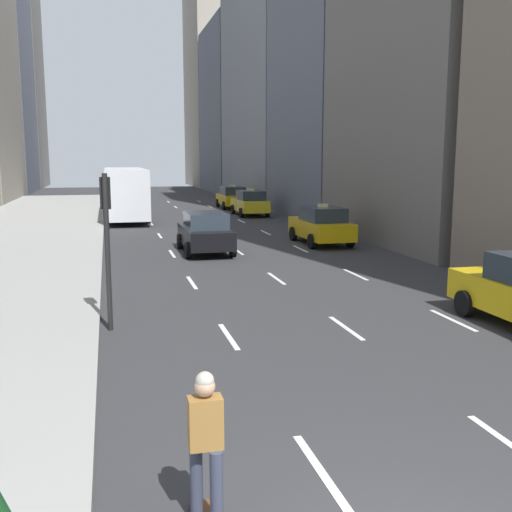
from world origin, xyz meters
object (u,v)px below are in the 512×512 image
object	(u,v)px
city_bus	(125,191)
skateboarder	(206,442)
sedan_black_near	(205,232)
taxi_second	(250,203)
taxi_lead	(232,197)
traffic_light_pole	(106,226)
taxi_fourth	(321,225)

from	to	relation	value
city_bus	skateboarder	world-z (taller)	city_bus
sedan_black_near	city_bus	xyz separation A→B (m)	(-2.81, 15.52, 0.92)
taxi_second	sedan_black_near	size ratio (longest dim) A/B	1.00
sedan_black_near	skateboarder	bearing A→B (deg)	-99.06
taxi_lead	traffic_light_pole	size ratio (longest dim) A/B	1.22
taxi_second	city_bus	distance (m)	8.46
taxi_lead	city_bus	bearing A→B (deg)	-143.84
sedan_black_near	traffic_light_pole	xyz separation A→B (m)	(-3.95, -10.71, 1.54)
sedan_black_near	traffic_light_pole	bearing A→B (deg)	-110.24
skateboarder	city_bus	bearing A→B (deg)	89.71
taxi_second	taxi_fourth	world-z (taller)	same
taxi_fourth	sedan_black_near	distance (m)	5.74
traffic_light_pole	city_bus	bearing A→B (deg)	87.52
traffic_light_pole	sedan_black_near	bearing A→B (deg)	69.76
skateboarder	taxi_fourth	bearing A→B (deg)	66.78
sedan_black_near	taxi_second	bearing A→B (deg)	70.21
taxi_fourth	skateboarder	size ratio (longest dim) A/B	2.52
taxi_second	taxi_fourth	bearing A→B (deg)	-90.00
taxi_second	taxi_fourth	xyz separation A→B (m)	(0.00, -14.28, 0.00)
taxi_lead	taxi_fourth	bearing A→B (deg)	-90.00
sedan_black_near	skateboarder	distance (m)	18.97
taxi_lead	city_bus	world-z (taller)	city_bus
taxi_second	traffic_light_pole	xyz separation A→B (m)	(-9.55, -26.27, 1.53)
taxi_lead	sedan_black_near	size ratio (longest dim) A/B	1.00
taxi_second	traffic_light_pole	size ratio (longest dim) A/B	1.22
city_bus	traffic_light_pole	size ratio (longest dim) A/B	3.23
sedan_black_near	traffic_light_pole	distance (m)	11.52
taxi_second	sedan_black_near	bearing A→B (deg)	-109.79
taxi_lead	city_bus	xyz separation A→B (m)	(-8.41, -6.15, 0.91)
taxi_second	skateboarder	world-z (taller)	taxi_second
city_bus	skateboarder	size ratio (longest dim) A/B	6.65
taxi_second	sedan_black_near	world-z (taller)	taxi_second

